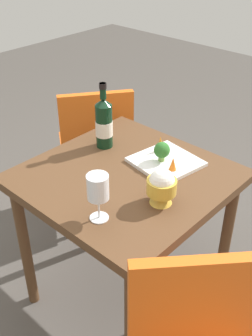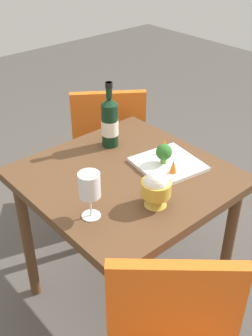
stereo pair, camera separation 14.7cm
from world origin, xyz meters
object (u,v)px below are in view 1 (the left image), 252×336
at_px(chair_near_window, 96,141).
at_px(wine_glass, 98,188).
at_px(carrot_garnish_left, 173,164).
at_px(rice_bowl, 162,186).
at_px(broccoli_floret, 162,150).
at_px(wine_bottle, 104,123).
at_px(serving_plate, 166,162).
at_px(carrot_garnish_right, 161,144).

distance_m(chair_near_window, wine_glass, 1.01).
distance_m(wine_glass, carrot_garnish_left, 0.41).
height_order(rice_bowl, broccoli_floret, rice_bowl).
bearing_deg(broccoli_floret, wine_bottle, 10.58).
bearing_deg(broccoli_floret, serving_plate, -129.07).
bearing_deg(rice_bowl, chair_near_window, -27.97).
relative_size(wine_glass, broccoli_floret, 2.09).
xyz_separation_m(wine_bottle, broccoli_floret, (-0.29, -0.05, -0.05)).
bearing_deg(broccoli_floret, rice_bowl, 128.13).
bearing_deg(chair_near_window, wine_bottle, -91.62).
xyz_separation_m(wine_glass, carrot_garnish_right, (0.12, -0.49, -0.08)).
bearing_deg(rice_bowl, wine_glass, 64.80).
relative_size(wine_glass, rice_bowl, 1.26).
xyz_separation_m(broccoli_floret, carrot_garnish_left, (-0.08, 0.02, -0.02)).
bearing_deg(carrot_garnish_right, wine_bottle, 25.94).
xyz_separation_m(serving_plate, carrot_garnish_right, (0.07, -0.05, 0.04)).
distance_m(wine_bottle, wine_glass, 0.51).
relative_size(chair_near_window, broccoli_floret, 9.91).
bearing_deg(carrot_garnish_left, broccoli_floret, -17.67).
bearing_deg(carrot_garnish_right, broccoli_floret, 131.06).
xyz_separation_m(chair_near_window, serving_plate, (-0.65, 0.20, 0.22)).
bearing_deg(serving_plate, chair_near_window, -17.09).
xyz_separation_m(serving_plate, broccoli_floret, (0.01, 0.02, 0.06)).
bearing_deg(serving_plate, broccoli_floret, 50.93).
relative_size(rice_bowl, broccoli_floret, 1.65).
bearing_deg(serving_plate, wine_bottle, 12.97).
relative_size(rice_bowl, carrot_garnish_right, 2.03).
distance_m(wine_bottle, broccoli_floret, 0.30).
bearing_deg(wine_bottle, wine_glass, 133.04).
distance_m(wine_glass, rice_bowl, 0.25).
relative_size(wine_bottle, wine_glass, 1.68).
relative_size(chair_near_window, serving_plate, 2.97).
bearing_deg(wine_glass, carrot_garnish_left, -91.95).
height_order(wine_glass, rice_bowl, wine_glass).
xyz_separation_m(rice_bowl, carrot_garnish_right, (0.22, -0.27, -0.02)).
bearing_deg(wine_glass, wine_bottle, -46.96).
relative_size(wine_bottle, serving_plate, 1.05).
xyz_separation_m(chair_near_window, wine_glass, (-0.70, 0.64, 0.34)).
bearing_deg(carrot_garnish_right, carrot_garnish_left, 146.82).
bearing_deg(wine_bottle, carrot_garnish_right, -154.06).
relative_size(chair_near_window, carrot_garnish_left, 15.06).
distance_m(serving_plate, broccoli_floret, 0.06).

